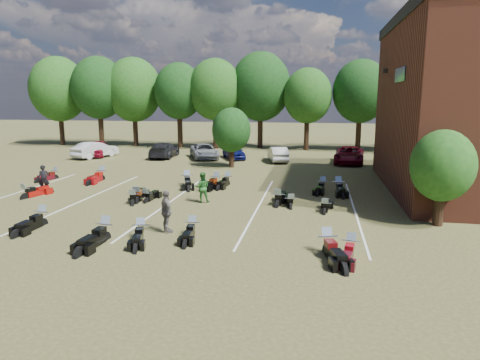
% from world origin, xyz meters
% --- Properties ---
extents(ground, '(160.00, 160.00, 0.00)m').
position_xyz_m(ground, '(0.00, 0.00, 0.00)').
color(ground, brown).
rests_on(ground, ground).
extents(car_0, '(3.09, 4.86, 1.54)m').
position_xyz_m(car_0, '(-16.45, 19.64, 0.77)').
color(car_0, maroon).
rests_on(car_0, ground).
extents(car_1, '(3.06, 4.94, 1.54)m').
position_xyz_m(car_1, '(-16.07, 18.76, 0.77)').
color(car_1, '#B7B7BB').
rests_on(car_1, ground).
extents(car_2, '(4.08, 5.46, 1.38)m').
position_xyz_m(car_2, '(-5.58, 20.13, 0.69)').
color(car_2, gray).
rests_on(car_2, ground).
extents(car_3, '(2.44, 5.21, 1.47)m').
position_xyz_m(car_3, '(-9.58, 20.11, 0.74)').
color(car_3, black).
rests_on(car_3, ground).
extents(car_4, '(3.11, 4.28, 1.35)m').
position_xyz_m(car_4, '(-2.78, 20.42, 0.68)').
color(car_4, '#0C1155').
rests_on(car_4, ground).
extents(car_5, '(2.36, 4.36, 1.36)m').
position_xyz_m(car_5, '(1.51, 19.37, 0.68)').
color(car_5, '#9FA09B').
rests_on(car_5, ground).
extents(car_6, '(2.96, 5.52, 1.47)m').
position_xyz_m(car_6, '(7.81, 19.51, 0.74)').
color(car_6, '#5D0513').
rests_on(car_6, ground).
extents(car_7, '(3.43, 4.91, 1.32)m').
position_xyz_m(car_7, '(11.35, 19.30, 0.66)').
color(car_7, '#343338').
rests_on(car_7, ground).
extents(person_black, '(0.75, 0.68, 1.72)m').
position_xyz_m(person_black, '(-11.32, 3.91, 0.86)').
color(person_black, black).
rests_on(person_black, ground).
extents(person_green, '(0.95, 0.81, 1.70)m').
position_xyz_m(person_green, '(-1.20, 3.31, 0.85)').
color(person_green, '#266526').
rests_on(person_green, ground).
extents(person_grey, '(1.05, 1.15, 1.88)m').
position_xyz_m(person_grey, '(-1.28, -2.20, 0.94)').
color(person_grey, '#605A52').
rests_on(person_grey, ground).
extents(motorcycle_1, '(0.78, 2.35, 1.30)m').
position_xyz_m(motorcycle_1, '(-7.24, -2.25, 0.00)').
color(motorcycle_1, black).
rests_on(motorcycle_1, ground).
extents(motorcycle_2, '(1.25, 2.26, 1.20)m').
position_xyz_m(motorcycle_2, '(-2.07, -3.18, 0.00)').
color(motorcycle_2, black).
rests_on(motorcycle_2, ground).
extents(motorcycle_3, '(0.90, 2.54, 1.40)m').
position_xyz_m(motorcycle_3, '(-3.42, -3.66, 0.00)').
color(motorcycle_3, black).
rests_on(motorcycle_3, ground).
extents(motorcycle_4, '(0.86, 2.13, 1.16)m').
position_xyz_m(motorcycle_4, '(-0.11, -2.36, 0.00)').
color(motorcycle_4, black).
rests_on(motorcycle_4, ground).
extents(motorcycle_5, '(1.46, 2.60, 1.38)m').
position_xyz_m(motorcycle_5, '(5.47, -3.57, 0.00)').
color(motorcycle_5, black).
rests_on(motorcycle_5, ground).
extents(motorcycle_6, '(1.08, 2.24, 1.20)m').
position_xyz_m(motorcycle_6, '(6.32, -3.66, 0.00)').
color(motorcycle_6, '#440912').
rests_on(motorcycle_6, ground).
extents(motorcycle_7, '(1.32, 2.40, 1.28)m').
position_xyz_m(motorcycle_7, '(-11.47, 2.32, 0.00)').
color(motorcycle_7, maroon).
rests_on(motorcycle_7, ground).
extents(motorcycle_8, '(1.21, 2.48, 1.32)m').
position_xyz_m(motorcycle_8, '(-4.73, 2.56, 0.00)').
color(motorcycle_8, black).
rests_on(motorcycle_8, ground).
extents(motorcycle_9, '(1.31, 2.33, 1.24)m').
position_xyz_m(motorcycle_9, '(-4.75, 2.03, 0.00)').
color(motorcycle_9, black).
rests_on(motorcycle_9, ground).
extents(motorcycle_10, '(0.74, 2.03, 1.11)m').
position_xyz_m(motorcycle_10, '(-4.24, 2.70, 0.00)').
color(motorcycle_10, black).
rests_on(motorcycle_10, ground).
extents(motorcycle_11, '(1.00, 2.54, 1.39)m').
position_xyz_m(motorcycle_11, '(3.00, 3.09, 0.00)').
color(motorcycle_11, black).
rests_on(motorcycle_11, ground).
extents(motorcycle_12, '(1.05, 2.12, 1.13)m').
position_xyz_m(motorcycle_12, '(3.71, 2.83, 0.00)').
color(motorcycle_12, black).
rests_on(motorcycle_12, ground).
extents(motorcycle_13, '(0.90, 2.11, 1.14)m').
position_xyz_m(motorcycle_13, '(5.47, 2.10, 0.00)').
color(motorcycle_13, black).
rests_on(motorcycle_13, ground).
extents(motorcycle_14, '(1.12, 2.20, 1.18)m').
position_xyz_m(motorcycle_14, '(-13.44, 8.17, 0.00)').
color(motorcycle_14, '#470A12').
rests_on(motorcycle_14, ground).
extents(motorcycle_15, '(0.81, 2.48, 1.38)m').
position_xyz_m(motorcycle_15, '(-9.87, 8.27, 0.00)').
color(motorcycle_15, maroon).
rests_on(motorcycle_15, ground).
extents(motorcycle_16, '(1.59, 2.61, 1.39)m').
position_xyz_m(motorcycle_16, '(-3.43, 7.63, 0.00)').
color(motorcycle_16, black).
rests_on(motorcycle_16, ground).
extents(motorcycle_17, '(1.19, 2.50, 1.34)m').
position_xyz_m(motorcycle_17, '(-1.46, 7.55, 0.00)').
color(motorcycle_17, black).
rests_on(motorcycle_17, ground).
extents(motorcycle_18, '(1.03, 2.33, 1.26)m').
position_xyz_m(motorcycle_18, '(-0.80, 8.15, 0.00)').
color(motorcycle_18, black).
rests_on(motorcycle_18, ground).
extents(motorcycle_19, '(1.09, 2.30, 1.23)m').
position_xyz_m(motorcycle_19, '(5.40, 7.60, 0.00)').
color(motorcycle_19, black).
rests_on(motorcycle_19, ground).
extents(motorcycle_20, '(1.00, 2.46, 1.33)m').
position_xyz_m(motorcycle_20, '(6.36, 7.34, 0.00)').
color(motorcycle_20, black).
rests_on(motorcycle_20, ground).
extents(tree_line, '(56.00, 6.00, 9.79)m').
position_xyz_m(tree_line, '(-1.00, 29.00, 6.31)').
color(tree_line, black).
rests_on(tree_line, ground).
extents(young_tree_near_building, '(2.80, 2.80, 4.16)m').
position_xyz_m(young_tree_near_building, '(10.50, 1.00, 2.75)').
color(young_tree_near_building, black).
rests_on(young_tree_near_building, ground).
extents(young_tree_midfield, '(3.20, 3.20, 4.70)m').
position_xyz_m(young_tree_midfield, '(-2.00, 15.50, 3.09)').
color(young_tree_midfield, black).
rests_on(young_tree_midfield, ground).
extents(parking_lines, '(20.10, 14.00, 0.01)m').
position_xyz_m(parking_lines, '(-3.00, 3.00, 0.01)').
color(parking_lines, silver).
rests_on(parking_lines, ground).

